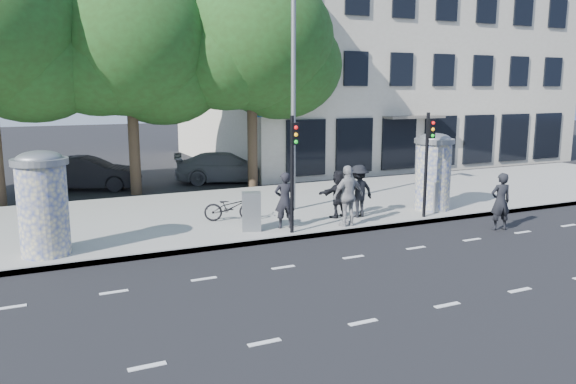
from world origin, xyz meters
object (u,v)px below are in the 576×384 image
man_road (500,202)px  car_right (227,167)px  traffic_pole_far (428,154)px  cabinet_left (251,211)px  ad_column_right (433,170)px  traffic_pole_near (293,162)px  street_lamp (294,73)px  ped_f (339,194)px  car_mid (87,173)px  ped_d (359,191)px  ad_column_left (43,201)px  ped_b (285,200)px  cabinet_right (436,196)px  ped_e (348,196)px  bicycle (231,207)px

man_road → car_right: (-4.70, 12.05, -0.20)m
traffic_pole_far → cabinet_left: size_ratio=2.94×
ad_column_right → traffic_pole_near: bearing=-171.1°
traffic_pole_near → street_lamp: 4.07m
ped_f → cabinet_left: bearing=-6.7°
car_mid → ped_d: bearing=-124.5°
ped_f → man_road: 4.99m
ad_column_left → street_lamp: 8.90m
ped_b → cabinet_right: size_ratio=1.63×
traffic_pole_near → traffic_pole_far: (4.80, 0.00, 0.00)m
ad_column_right → ped_e: (-3.91, -0.85, -0.45)m
ad_column_left → car_right: ad_column_left is taller
cabinet_left → car_right: bearing=95.1°
street_lamp → cabinet_left: 5.15m
ad_column_right → traffic_pole_near: size_ratio=0.78×
man_road → car_right: 12.94m
ped_d → ad_column_left: bearing=-5.3°
ad_column_left → traffic_pole_near: size_ratio=0.78×
ped_d → car_mid: bearing=-59.9°
ped_b → cabinet_right: (5.65, -0.09, -0.33)m
ped_d → bicycle: ped_d is taller
car_right → cabinet_left: bearing=-180.0°
street_lamp → ped_b: 4.60m
traffic_pole_far → ped_d: bearing=153.7°
ad_column_right → bicycle: size_ratio=1.58×
traffic_pole_far → cabinet_right: (0.89, 0.54, -1.56)m
cabinet_right → car_right: size_ratio=0.22×
ped_f → street_lamp: bearing=-77.7°
bicycle → cabinet_left: (0.14, -1.46, 0.14)m
ad_column_left → ped_d: bearing=1.6°
ped_f → bicycle: (-3.36, 1.02, -0.34)m
traffic_pole_near → ped_f: traffic_pole_near is taller
ped_e → bicycle: 3.75m
cabinet_left → cabinet_right: cabinet_left is taller
ped_e → ped_f: bearing=-113.1°
ped_d → car_right: size_ratio=0.36×
ad_column_right → car_mid: size_ratio=0.61×
ad_column_right → traffic_pole_far: bearing=-137.8°
street_lamp → cabinet_right: street_lamp is taller
ad_column_right → cabinet_left: (-6.79, -0.14, -0.81)m
ped_f → man_road: bearing=127.9°
cabinet_left → cabinet_right: (6.68, -0.22, -0.06)m
ped_f → car_right: bearing=-99.7°
street_lamp → bicycle: bearing=-166.3°
street_lamp → car_right: 8.43m
ped_f → bicycle: size_ratio=0.93×
cabinet_left → ad_column_right: bearing=20.9°
ad_column_left → cabinet_right: ad_column_left is taller
ped_e → ped_b: bearing=-23.9°
ad_column_left → ped_f: bearing=3.2°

